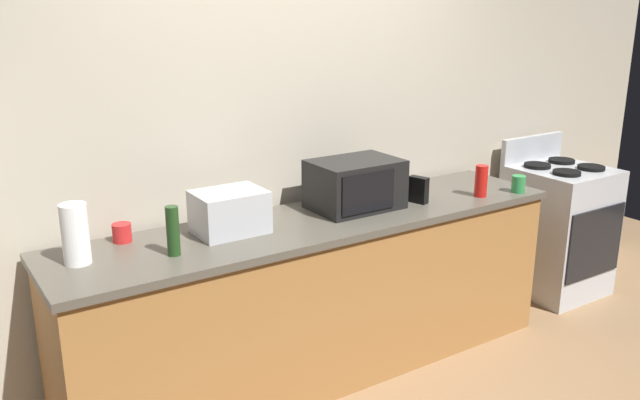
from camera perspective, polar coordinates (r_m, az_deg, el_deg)
back_wall at (r=3.72m, az=-3.48°, el=6.69°), size 6.40×0.10×2.70m
counter_run at (r=3.66m, az=0.00°, el=-8.26°), size 2.84×0.64×0.90m
stove_range at (r=4.96m, az=19.73°, el=-2.34°), size 0.60×0.61×1.08m
microwave at (r=3.64m, az=3.04°, el=1.36°), size 0.48×0.35×0.27m
toaster_oven at (r=3.28m, az=-7.78°, el=-1.01°), size 0.34×0.26×0.21m
paper_towel_roll at (r=3.04m, az=-20.30°, el=-2.77°), size 0.12×0.12×0.27m
cordless_phone at (r=3.79m, az=8.46°, el=0.88°), size 0.08×0.12×0.15m
bottle_hot_sauce at (r=3.97m, az=13.68°, el=1.60°), size 0.07×0.07×0.19m
bottle_wine at (r=3.03m, az=-12.53°, el=-2.62°), size 0.06×0.06×0.23m
mug_green at (r=4.13m, az=16.69°, el=1.33°), size 0.08×0.08×0.10m
mug_red at (r=3.28m, az=-16.66°, el=-2.71°), size 0.09×0.09×0.09m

